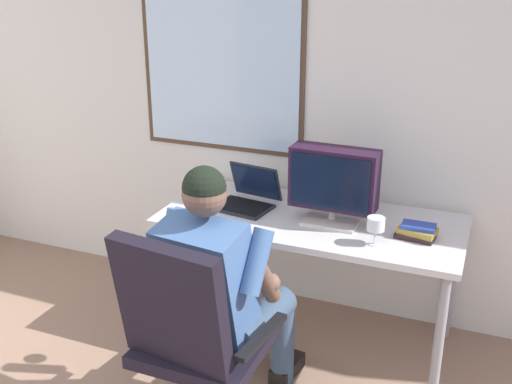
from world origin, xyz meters
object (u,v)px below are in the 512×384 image
object	(u,v)px
crt_monitor	(334,181)
book_stack	(417,232)
laptop	(249,195)
wine_glass	(376,225)
person_seated	(223,285)
desk	(311,230)
office_chair	(190,330)

from	to	relation	value
crt_monitor	book_stack	world-z (taller)	crt_monitor
crt_monitor	laptop	bearing A→B (deg)	173.58
laptop	wine_glass	distance (m)	0.82
person_seated	crt_monitor	bearing A→B (deg)	66.62
book_stack	laptop	bearing A→B (deg)	174.76
desk	laptop	size ratio (longest dim) A/B	4.68
person_seated	office_chair	bearing A→B (deg)	-96.58
office_chair	laptop	bearing A→B (deg)	99.04
office_chair	laptop	distance (m)	1.08
book_stack	crt_monitor	bearing A→B (deg)	176.09
desk	laptop	world-z (taller)	laptop
office_chair	person_seated	xyz separation A→B (m)	(0.03, 0.27, 0.08)
crt_monitor	book_stack	xyz separation A→B (m)	(0.45, -0.03, -0.20)
desk	office_chair	bearing A→B (deg)	-102.53
laptop	desk	bearing A→B (deg)	-6.53
office_chair	wine_glass	world-z (taller)	office_chair
desk	person_seated	distance (m)	0.76
desk	office_chair	distance (m)	1.03
desk	person_seated	world-z (taller)	person_seated
office_chair	crt_monitor	world-z (taller)	crt_monitor
wine_glass	office_chair	bearing A→B (deg)	-127.31
person_seated	book_stack	world-z (taller)	person_seated
desk	person_seated	size ratio (longest dim) A/B	1.27
person_seated	crt_monitor	size ratio (longest dim) A/B	2.78
office_chair	person_seated	distance (m)	0.28
crt_monitor	laptop	world-z (taller)	crt_monitor
crt_monitor	laptop	size ratio (longest dim) A/B	1.32
desk	crt_monitor	world-z (taller)	crt_monitor
laptop	book_stack	bearing A→B (deg)	-5.24
person_seated	wine_glass	bearing A→B (deg)	42.58
person_seated	wine_glass	distance (m)	0.81
desk	office_chair	world-z (taller)	office_chair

